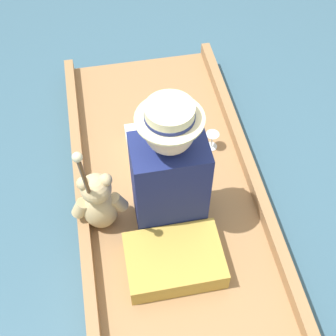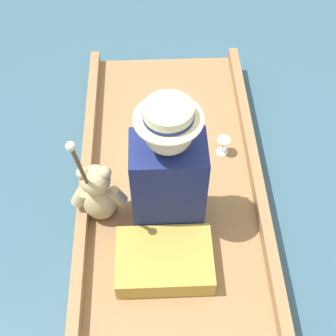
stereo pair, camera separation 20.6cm
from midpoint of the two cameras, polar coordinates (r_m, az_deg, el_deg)
ground_plane at (r=2.75m, az=-1.53°, el=-6.97°), size 16.00×16.00×0.00m
punt_boat at (r=2.69m, az=-1.56°, el=-6.24°), size 1.06×2.66×0.21m
seat_cushion at (r=2.43m, az=-1.70°, el=-11.33°), size 0.49×0.34×0.13m
seated_person at (r=2.40m, az=-2.62°, el=-0.30°), size 0.37×0.79×0.86m
teddy_bear at (r=2.48m, az=-10.78°, el=-4.33°), size 0.30×0.18×0.43m
wine_glass at (r=2.86m, az=3.37°, el=3.62°), size 0.08×0.08×0.12m
walking_cane at (r=2.21m, az=-12.56°, el=-2.17°), size 0.04×0.26×0.83m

